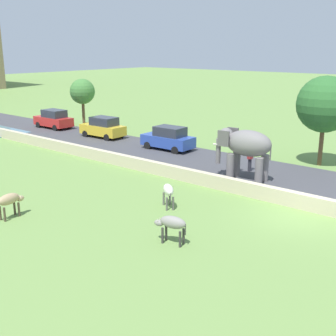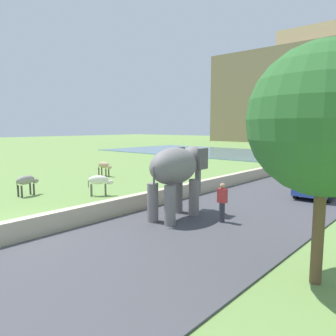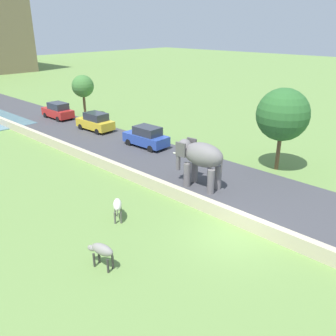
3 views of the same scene
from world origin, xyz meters
name	(u,v)px [view 2 (image 2 of 3)]	position (x,y,z in m)	size (l,w,h in m)	color
ground_plane	(28,228)	(0.00, 0.00, 0.00)	(220.00, 220.00, 0.00)	#6B8E47
road_surface	(326,178)	(5.00, 20.00, 0.03)	(7.00, 120.00, 0.06)	#424247
barrier_wall	(265,172)	(1.20, 18.00, 0.38)	(0.40, 110.00, 0.76)	beige
lake	(221,152)	(-14.00, 35.86, 0.04)	(36.00, 18.00, 0.08)	slate
elephant	(177,170)	(3.40, 4.76, 2.04)	(1.65, 3.53, 2.99)	slate
person_beside_elephant	(222,202)	(5.21, 5.37, 0.87)	(0.36, 0.22, 1.63)	#33333D
car_blue	(319,181)	(6.58, 13.01, 0.90)	(1.90, 4.05, 1.80)	#2D4CA8
cow_grey	(26,181)	(-5.72, 2.67, 0.84)	(0.65, 1.42, 1.15)	gray
cow_white	(99,181)	(-2.71, 5.35, 0.84)	(1.13, 1.29, 1.15)	silver
cow_tan	(104,166)	(-8.30, 9.98, 0.84)	(1.41, 0.56, 1.15)	tan
tree_mid	(325,120)	(9.60, 2.66, 3.97)	(3.59, 3.59, 5.77)	brown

